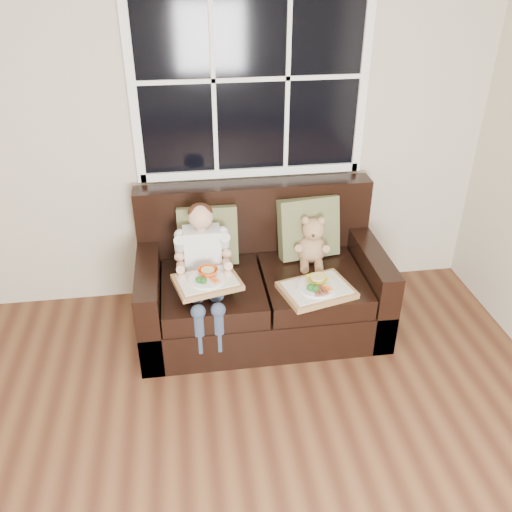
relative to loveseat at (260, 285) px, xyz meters
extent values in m
cube|color=beige|center=(-0.51, 0.48, 1.04)|extent=(4.50, 0.02, 2.70)
cube|color=black|center=(0.00, 0.47, 1.34)|extent=(1.50, 0.02, 1.25)
cube|color=white|center=(0.00, 0.45, 0.69)|extent=(1.58, 0.04, 0.06)
cube|color=white|center=(-0.78, 0.45, 1.34)|extent=(0.06, 0.04, 1.37)
cube|color=white|center=(0.78, 0.45, 1.34)|extent=(0.06, 0.04, 1.37)
cube|color=white|center=(0.00, 0.45, 1.34)|extent=(1.50, 0.03, 0.03)
cube|color=black|center=(0.00, -0.07, -0.16)|extent=(1.70, 0.90, 0.30)
cube|color=black|center=(-0.78, -0.07, -0.01)|extent=(0.15, 0.90, 0.60)
cube|color=black|center=(0.77, -0.07, -0.01)|extent=(0.15, 0.90, 0.60)
cube|color=black|center=(0.00, 0.31, 0.32)|extent=(1.70, 0.18, 0.66)
cube|color=black|center=(-0.35, -0.15, 0.07)|extent=(0.68, 0.72, 0.15)
cube|color=black|center=(0.35, -0.15, 0.07)|extent=(0.68, 0.72, 0.15)
cube|color=#62643E|center=(-0.35, 0.15, 0.35)|extent=(0.42, 0.20, 0.43)
cube|color=#62643E|center=(0.37, 0.15, 0.36)|extent=(0.46, 0.26, 0.45)
cube|color=silver|center=(-0.40, -0.02, 0.32)|extent=(0.25, 0.15, 0.34)
sphere|color=tan|center=(-0.40, -0.03, 0.59)|extent=(0.16, 0.16, 0.16)
ellipsoid|color=#381D11|center=(-0.40, -0.01, 0.61)|extent=(0.16, 0.16, 0.12)
cylinder|color=#2D3A50|center=(-0.46, -0.21, 0.18)|extent=(0.10, 0.31, 0.10)
cylinder|color=#2D3A50|center=(-0.34, -0.21, 0.18)|extent=(0.10, 0.31, 0.10)
cylinder|color=#2D3A50|center=(-0.46, -0.48, 0.00)|extent=(0.08, 0.08, 0.29)
cylinder|color=#2D3A50|center=(-0.34, -0.48, 0.00)|extent=(0.08, 0.08, 0.29)
cylinder|color=tan|center=(-0.55, -0.13, 0.36)|extent=(0.06, 0.30, 0.24)
cylinder|color=tan|center=(-0.25, -0.13, 0.36)|extent=(0.06, 0.30, 0.24)
ellipsoid|color=tan|center=(0.38, 0.06, 0.24)|extent=(0.24, 0.22, 0.22)
sphere|color=tan|center=(0.38, 0.04, 0.40)|extent=(0.18, 0.18, 0.16)
sphere|color=tan|center=(0.32, 0.05, 0.47)|extent=(0.06, 0.06, 0.06)
sphere|color=tan|center=(0.43, 0.05, 0.47)|extent=(0.06, 0.06, 0.06)
sphere|color=tan|center=(0.38, -0.02, 0.39)|extent=(0.06, 0.06, 0.06)
sphere|color=#321E16|center=(0.38, -0.04, 0.40)|extent=(0.02, 0.02, 0.02)
cylinder|color=tan|center=(0.33, -0.06, 0.17)|extent=(0.08, 0.13, 0.06)
cylinder|color=tan|center=(0.43, -0.06, 0.17)|extent=(0.08, 0.13, 0.06)
cube|color=#946843|center=(-0.39, -0.30, 0.25)|extent=(0.47, 0.40, 0.03)
cube|color=beige|center=(-0.39, -0.30, 0.27)|extent=(0.41, 0.34, 0.01)
cylinder|color=white|center=(-0.39, -0.30, 0.28)|extent=(0.23, 0.23, 0.01)
imported|color=#EA5013|center=(-0.38, -0.26, 0.31)|extent=(0.16, 0.16, 0.04)
cylinder|color=tan|center=(-0.38, -0.26, 0.31)|extent=(0.09, 0.09, 0.02)
ellipsoid|color=#255C1D|center=(-0.44, -0.34, 0.31)|extent=(0.04, 0.04, 0.04)
ellipsoid|color=#255C1D|center=(-0.41, -0.36, 0.31)|extent=(0.04, 0.04, 0.04)
cylinder|color=orange|center=(-0.35, -0.35, 0.30)|extent=(0.04, 0.06, 0.02)
cube|color=#946843|center=(0.32, -0.35, 0.16)|extent=(0.52, 0.44, 0.04)
cube|color=beige|center=(0.32, -0.35, 0.18)|extent=(0.46, 0.38, 0.01)
cylinder|color=white|center=(0.32, -0.36, 0.19)|extent=(0.26, 0.26, 0.02)
imported|color=yellow|center=(0.33, -0.31, 0.22)|extent=(0.16, 0.16, 0.03)
cylinder|color=tan|center=(0.33, -0.31, 0.22)|extent=(0.10, 0.10, 0.02)
ellipsoid|color=#255C1D|center=(0.26, -0.40, 0.22)|extent=(0.05, 0.05, 0.04)
ellipsoid|color=#255C1D|center=(0.29, -0.42, 0.22)|extent=(0.05, 0.05, 0.04)
cylinder|color=orange|center=(0.37, -0.41, 0.21)|extent=(0.05, 0.07, 0.02)
cylinder|color=brown|center=(0.32, -0.43, 0.21)|extent=(0.03, 0.09, 0.02)
camera|label=1|loc=(-0.49, -3.20, 2.17)|focal=38.00mm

